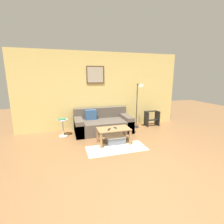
% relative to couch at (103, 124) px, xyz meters
% --- Properties ---
extents(ground_plane, '(16.00, 16.00, 0.00)m').
position_rel_couch_xyz_m(ground_plane, '(0.11, -2.93, -0.26)').
color(ground_plane, brown).
extents(wall_back, '(5.60, 0.09, 2.55)m').
position_rel_couch_xyz_m(wall_back, '(0.10, 0.49, 1.02)').
color(wall_back, '#DDC472').
rests_on(wall_back, ground_plane).
extents(area_rug, '(1.49, 0.64, 0.01)m').
position_rel_couch_xyz_m(area_rug, '(0.03, -1.36, -0.25)').
color(area_rug, beige).
rests_on(area_rug, ground_plane).
extents(couch, '(1.79, 0.95, 0.74)m').
position_rel_couch_xyz_m(couch, '(0.00, 0.00, 0.00)').
color(couch, brown).
rests_on(couch, ground_plane).
extents(coffee_table, '(0.86, 0.48, 0.42)m').
position_rel_couch_xyz_m(coffee_table, '(0.05, -1.03, 0.07)').
color(coffee_table, '#997047').
rests_on(coffee_table, ground_plane).
extents(storage_bin, '(0.50, 0.36, 0.20)m').
position_rel_couch_xyz_m(storage_bin, '(0.10, -1.01, -0.15)').
color(storage_bin, slate).
rests_on(storage_bin, ground_plane).
extents(floor_lamp, '(0.22, 0.50, 1.52)m').
position_rel_couch_xyz_m(floor_lamp, '(1.23, -0.08, 0.77)').
color(floor_lamp, black).
rests_on(floor_lamp, ground_plane).
extents(side_table, '(0.30, 0.30, 0.51)m').
position_rel_couch_xyz_m(side_table, '(-1.23, -0.07, 0.05)').
color(side_table, silver).
rests_on(side_table, ground_plane).
extents(book_stack, '(0.24, 0.19, 0.03)m').
position_rel_couch_xyz_m(book_stack, '(-1.25, -0.07, 0.27)').
color(book_stack, '#335199').
rests_on(book_stack, side_table).
extents(remote_control, '(0.11, 0.15, 0.02)m').
position_rel_couch_xyz_m(remote_control, '(-0.09, -1.10, 0.17)').
color(remote_control, black).
rests_on(remote_control, coffee_table).
extents(cell_phone, '(0.07, 0.14, 0.01)m').
position_rel_couch_xyz_m(cell_phone, '(0.11, -1.00, 0.17)').
color(cell_phone, '#1E2338').
rests_on(cell_phone, coffee_table).
extents(step_stool, '(0.48, 0.31, 0.53)m').
position_rel_couch_xyz_m(step_stool, '(1.86, 0.10, 0.03)').
color(step_stool, black).
rests_on(step_stool, ground_plane).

